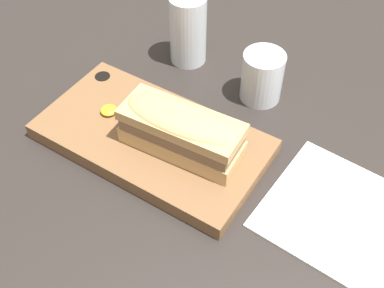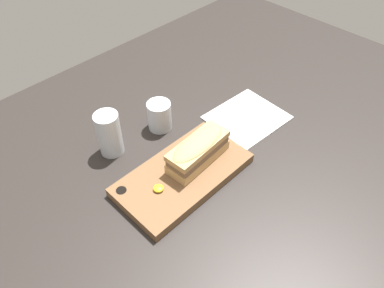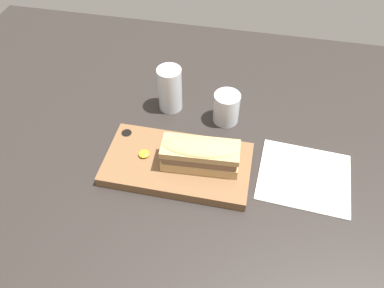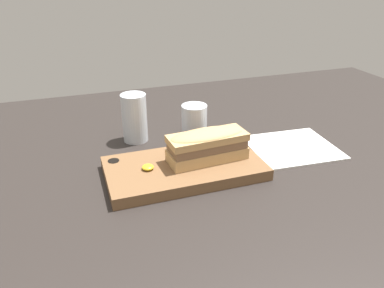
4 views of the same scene
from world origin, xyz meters
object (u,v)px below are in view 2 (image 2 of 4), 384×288
at_px(wine_glass, 160,117).
at_px(napkin, 247,117).
at_px(serving_board, 184,176).
at_px(sandwich, 197,148).
at_px(water_glass, 110,136).

bearing_deg(wine_glass, napkin, -36.61).
bearing_deg(serving_board, sandwich, 9.05).
bearing_deg(wine_glass, sandwich, -100.81).
bearing_deg(water_glass, sandwich, -58.86).
xyz_separation_m(water_glass, napkin, (0.36, -0.17, -0.05)).
height_order(sandwich, water_glass, water_glass).
height_order(water_glass, napkin, water_glass).
height_order(serving_board, wine_glass, wine_glass).
distance_m(serving_board, wine_glass, 0.21).
relative_size(sandwich, napkin, 0.81).
bearing_deg(serving_board, napkin, 6.58).
bearing_deg(sandwich, napkin, 6.03).
relative_size(serving_board, napkin, 1.55).
bearing_deg(napkin, sandwich, -173.97).
height_order(serving_board, water_glass, water_glass).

